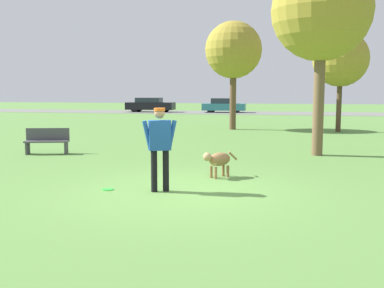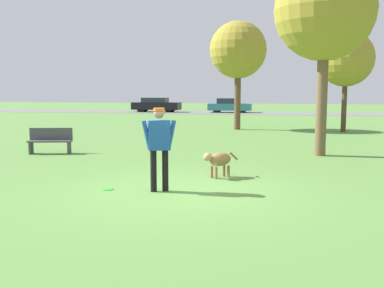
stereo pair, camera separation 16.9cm
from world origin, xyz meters
name	(u,v)px [view 1 (the left image)]	position (x,y,z in m)	size (l,w,h in m)	color
ground_plane	(180,191)	(0.00, 0.00, 0.00)	(120.00, 120.00, 0.00)	#56843D
far_road_strip	(259,113)	(0.00, 32.11, 0.01)	(120.00, 6.00, 0.01)	slate
person	(160,142)	(-0.40, -0.08, 1.03)	(0.69, 0.38, 1.73)	black
dog	(218,160)	(0.57, 1.62, 0.43)	(0.79, 0.81, 0.63)	olive
frisbee	(108,189)	(-1.53, -0.15, 0.01)	(0.24, 0.24, 0.02)	#33D838
tree_far_right	(341,59)	(4.81, 14.54, 3.59)	(2.73, 2.73, 4.97)	#4C3826
tree_near_right	(322,12)	(3.17, 5.93, 4.50)	(3.12, 3.12, 6.10)	brown
tree_mid_center	(233,51)	(-0.53, 14.89, 4.13)	(2.97, 2.97, 5.65)	brown
parked_car_black	(150,105)	(-10.21, 31.99, 0.68)	(4.52, 1.66, 1.35)	black
parked_car_teal	(224,106)	(-3.27, 32.46, 0.65)	(3.95, 1.80, 1.32)	teal
park_bench	(47,140)	(-5.51, 4.52, 0.45)	(1.46, 0.76, 0.84)	#47474C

